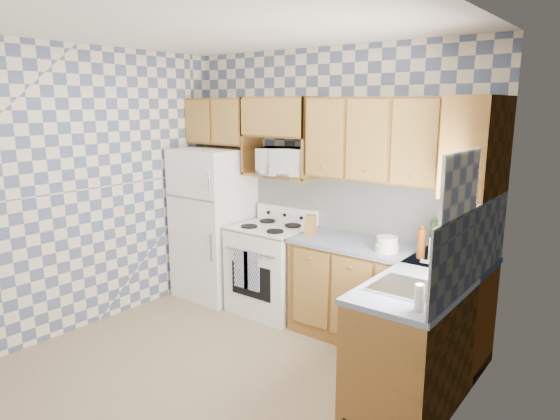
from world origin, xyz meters
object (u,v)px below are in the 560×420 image
at_px(microwave, 284,161).
at_px(electric_kettle, 438,251).
at_px(refrigerator, 214,223).
at_px(stove_body, 271,270).

bearing_deg(microwave, electric_kettle, -25.72).
distance_m(refrigerator, stove_body, 0.89).
bearing_deg(stove_body, microwave, 47.18).
distance_m(refrigerator, microwave, 1.18).
relative_size(stove_body, microwave, 1.78).
height_order(stove_body, electric_kettle, electric_kettle).
relative_size(refrigerator, electric_kettle, 8.72).
distance_m(microwave, electric_kettle, 1.81).
relative_size(refrigerator, microwave, 3.33).
height_order(refrigerator, microwave, microwave).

